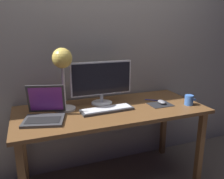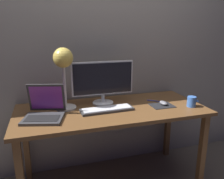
{
  "view_description": "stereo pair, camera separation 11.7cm",
  "coord_description": "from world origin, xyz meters",
  "px_view_note": "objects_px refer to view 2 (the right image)",
  "views": [
    {
      "loc": [
        -0.64,
        -1.71,
        1.4
      ],
      "look_at": [
        -0.01,
        -0.05,
        0.92
      ],
      "focal_mm": 36.34,
      "sensor_mm": 36.0,
      "label": 1
    },
    {
      "loc": [
        -0.53,
        -1.75,
        1.4
      ],
      "look_at": [
        -0.01,
        -0.05,
        0.92
      ],
      "focal_mm": 36.34,
      "sensor_mm": 36.0,
      "label": 2
    }
  ],
  "objects_px": {
    "mouse": "(163,103)",
    "laptop": "(45,108)",
    "pen": "(154,101)",
    "monitor": "(103,81)",
    "coffee_mug": "(192,102)",
    "keyboard_main": "(107,109)",
    "desk_lamp": "(63,64)"
  },
  "relations": [
    {
      "from": "monitor",
      "to": "coffee_mug",
      "type": "xyz_separation_m",
      "value": [
        0.72,
        -0.3,
        -0.17
      ]
    },
    {
      "from": "monitor",
      "to": "keyboard_main",
      "type": "xyz_separation_m",
      "value": [
        -0.02,
        -0.19,
        -0.2
      ]
    },
    {
      "from": "keyboard_main",
      "to": "monitor",
      "type": "bearing_deg",
      "value": 85.27
    },
    {
      "from": "desk_lamp",
      "to": "mouse",
      "type": "xyz_separation_m",
      "value": [
        0.84,
        -0.17,
        -0.36
      ]
    },
    {
      "from": "desk_lamp",
      "to": "mouse",
      "type": "relative_size",
      "value": 5.36
    },
    {
      "from": "monitor",
      "to": "mouse",
      "type": "distance_m",
      "value": 0.57
    },
    {
      "from": "mouse",
      "to": "laptop",
      "type": "bearing_deg",
      "value": 178.84
    },
    {
      "from": "pen",
      "to": "mouse",
      "type": "bearing_deg",
      "value": -78.87
    },
    {
      "from": "desk_lamp",
      "to": "coffee_mug",
      "type": "xyz_separation_m",
      "value": [
        1.06,
        -0.27,
        -0.34
      ]
    },
    {
      "from": "keyboard_main",
      "to": "pen",
      "type": "distance_m",
      "value": 0.51
    },
    {
      "from": "monitor",
      "to": "coffee_mug",
      "type": "relative_size",
      "value": 4.96
    },
    {
      "from": "keyboard_main",
      "to": "desk_lamp",
      "type": "height_order",
      "value": "desk_lamp"
    },
    {
      "from": "keyboard_main",
      "to": "pen",
      "type": "relative_size",
      "value": 3.19
    },
    {
      "from": "desk_lamp",
      "to": "coffee_mug",
      "type": "distance_m",
      "value": 1.14
    },
    {
      "from": "coffee_mug",
      "to": "keyboard_main",
      "type": "bearing_deg",
      "value": 171.22
    },
    {
      "from": "mouse",
      "to": "pen",
      "type": "distance_m",
      "value": 0.13
    },
    {
      "from": "monitor",
      "to": "laptop",
      "type": "xyz_separation_m",
      "value": [
        -0.51,
        -0.18,
        -0.15
      ]
    },
    {
      "from": "keyboard_main",
      "to": "mouse",
      "type": "xyz_separation_m",
      "value": [
        0.52,
        -0.01,
        0.01
      ]
    },
    {
      "from": "mouse",
      "to": "pen",
      "type": "height_order",
      "value": "mouse"
    },
    {
      "from": "monitor",
      "to": "keyboard_main",
      "type": "bearing_deg",
      "value": -94.73
    },
    {
      "from": "monitor",
      "to": "keyboard_main",
      "type": "relative_size",
      "value": 1.24
    },
    {
      "from": "mouse",
      "to": "coffee_mug",
      "type": "relative_size",
      "value": 0.86
    },
    {
      "from": "mouse",
      "to": "pen",
      "type": "xyz_separation_m",
      "value": [
        -0.02,
        0.12,
        -0.02
      ]
    },
    {
      "from": "coffee_mug",
      "to": "pen",
      "type": "bearing_deg",
      "value": 136.45
    },
    {
      "from": "laptop",
      "to": "pen",
      "type": "bearing_deg",
      "value": 5.9
    },
    {
      "from": "laptop",
      "to": "pen",
      "type": "relative_size",
      "value": 2.5
    },
    {
      "from": "keyboard_main",
      "to": "pen",
      "type": "height_order",
      "value": "keyboard_main"
    },
    {
      "from": "desk_lamp",
      "to": "coffee_mug",
      "type": "height_order",
      "value": "desk_lamp"
    },
    {
      "from": "keyboard_main",
      "to": "coffee_mug",
      "type": "relative_size",
      "value": 4.01
    },
    {
      "from": "pen",
      "to": "monitor",
      "type": "bearing_deg",
      "value": 171.14
    },
    {
      "from": "desk_lamp",
      "to": "coffee_mug",
      "type": "relative_size",
      "value": 4.63
    },
    {
      "from": "monitor",
      "to": "laptop",
      "type": "relative_size",
      "value": 1.58
    }
  ]
}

